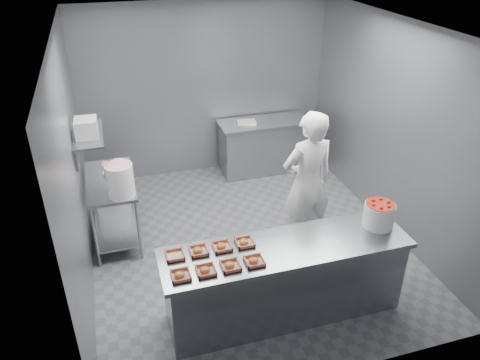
% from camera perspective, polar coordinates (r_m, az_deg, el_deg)
% --- Properties ---
extents(floor, '(4.50, 4.50, 0.00)m').
position_cam_1_polar(floor, '(6.37, 0.79, -7.48)').
color(floor, '#4C4C51').
rests_on(floor, ground).
extents(ceiling, '(4.50, 4.50, 0.00)m').
position_cam_1_polar(ceiling, '(5.21, 1.00, 18.06)').
color(ceiling, white).
rests_on(ceiling, wall_back).
extents(wall_back, '(4.00, 0.04, 2.80)m').
position_cam_1_polar(wall_back, '(7.68, -4.27, 10.83)').
color(wall_back, slate).
rests_on(wall_back, ground).
extents(wall_left, '(0.04, 4.50, 2.80)m').
position_cam_1_polar(wall_left, '(5.45, -19.61, 1.18)').
color(wall_left, slate).
rests_on(wall_left, ground).
extents(wall_right, '(0.04, 4.50, 2.80)m').
position_cam_1_polar(wall_right, '(6.49, 18.06, 5.95)').
color(wall_right, slate).
rests_on(wall_right, ground).
extents(service_counter, '(2.60, 0.70, 0.90)m').
position_cam_1_polar(service_counter, '(5.10, 5.47, -12.03)').
color(service_counter, slate).
rests_on(service_counter, ground).
extents(prep_table, '(0.60, 1.20, 0.90)m').
position_cam_1_polar(prep_table, '(6.34, -15.24, -2.38)').
color(prep_table, slate).
rests_on(prep_table, ground).
extents(back_counter, '(1.50, 0.60, 0.90)m').
position_cam_1_polar(back_counter, '(7.94, 2.91, 4.18)').
color(back_counter, slate).
rests_on(back_counter, ground).
extents(wall_shelf, '(0.35, 0.90, 0.03)m').
position_cam_1_polar(wall_shelf, '(5.92, -18.06, 5.32)').
color(wall_shelf, slate).
rests_on(wall_shelf, wall_left).
extents(tray_0, '(0.19, 0.18, 0.06)m').
position_cam_1_polar(tray_0, '(4.45, -7.29, -11.44)').
color(tray_0, tan).
rests_on(tray_0, service_counter).
extents(tray_1, '(0.19, 0.18, 0.06)m').
position_cam_1_polar(tray_1, '(4.48, -4.22, -10.93)').
color(tray_1, tan).
rests_on(tray_1, service_counter).
extents(tray_2, '(0.19, 0.18, 0.06)m').
position_cam_1_polar(tray_2, '(4.52, -1.21, -10.39)').
color(tray_2, tan).
rests_on(tray_2, service_counter).
extents(tray_3, '(0.19, 0.18, 0.06)m').
position_cam_1_polar(tray_3, '(4.58, 1.73, -9.84)').
color(tray_3, tan).
rests_on(tray_3, service_counter).
extents(tray_4, '(0.19, 0.18, 0.04)m').
position_cam_1_polar(tray_4, '(4.69, -7.94, -9.07)').
color(tray_4, tan).
rests_on(tray_4, service_counter).
extents(tray_5, '(0.19, 0.18, 0.06)m').
position_cam_1_polar(tray_5, '(4.72, -5.08, -8.58)').
color(tray_5, tan).
rests_on(tray_5, service_counter).
extents(tray_6, '(0.19, 0.18, 0.06)m').
position_cam_1_polar(tray_6, '(4.76, -2.23, -8.10)').
color(tray_6, tan).
rests_on(tray_6, service_counter).
extents(tray_7, '(0.19, 0.18, 0.06)m').
position_cam_1_polar(tray_7, '(4.81, 0.56, -7.60)').
color(tray_7, tan).
rests_on(tray_7, service_counter).
extents(worker, '(0.73, 0.52, 1.89)m').
position_cam_1_polar(worker, '(5.85, 8.18, -0.40)').
color(worker, white).
rests_on(worker, ground).
extents(strawberry_tub, '(0.33, 0.33, 0.27)m').
position_cam_1_polar(strawberry_tub, '(5.23, 16.60, -3.99)').
color(strawberry_tub, white).
rests_on(strawberry_tub, service_counter).
extents(glaze_bucket, '(0.34, 0.32, 0.50)m').
position_cam_1_polar(glaze_bucket, '(5.70, -14.42, 0.05)').
color(glaze_bucket, white).
rests_on(glaze_bucket, prep_table).
extents(bucket_lid, '(0.45, 0.45, 0.03)m').
position_cam_1_polar(bucket_lid, '(6.33, -14.85, 0.95)').
color(bucket_lid, white).
rests_on(bucket_lid, prep_table).
extents(rag, '(0.17, 0.16, 0.02)m').
position_cam_1_polar(rag, '(6.58, -15.89, 1.90)').
color(rag, '#CCB28C').
rests_on(rag, prep_table).
extents(appliance, '(0.27, 0.30, 0.22)m').
position_cam_1_polar(appliance, '(5.79, -18.24, 6.08)').
color(appliance, gray).
rests_on(appliance, wall_shelf).
extents(paper_stack, '(0.34, 0.28, 0.04)m').
position_cam_1_polar(paper_stack, '(7.67, 0.80, 7.05)').
color(paper_stack, silver).
rests_on(paper_stack, back_counter).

